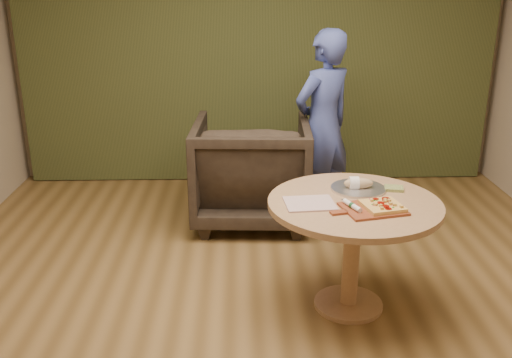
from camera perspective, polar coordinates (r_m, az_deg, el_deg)
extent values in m
cube|color=olive|center=(3.63, 1.60, -15.30)|extent=(5.00, 6.00, 0.02)
cube|color=#BDA88F|center=(6.02, 0.13, 13.23)|extent=(5.00, 0.02, 2.80)
cube|color=#32391A|center=(5.91, 0.16, 13.11)|extent=(4.80, 0.14, 2.78)
cylinder|color=tan|center=(3.92, 9.20, -12.22)|extent=(0.45, 0.45, 0.03)
cylinder|color=tan|center=(3.75, 9.48, -7.79)|extent=(0.11, 0.11, 0.68)
cylinder|color=tan|center=(3.60, 9.81, -2.48)|extent=(1.08, 1.08, 0.04)
cube|color=brown|center=(3.47, 11.61, -2.94)|extent=(0.41, 0.35, 0.01)
cube|color=brown|center=(3.38, 8.27, -3.35)|extent=(0.11, 0.07, 0.01)
cube|color=#E7B95A|center=(3.48, 12.52, -2.65)|extent=(0.27, 0.27, 0.02)
cylinder|color=#6C0A03|center=(3.56, 12.87, -1.92)|extent=(0.05, 0.05, 0.00)
cylinder|color=#6C0A03|center=(3.54, 12.93, -2.07)|extent=(0.05, 0.05, 0.00)
cylinder|color=#6C0A03|center=(3.49, 12.37, -2.34)|extent=(0.04, 0.04, 0.00)
cylinder|color=#6C0A03|center=(3.45, 12.80, -2.66)|extent=(0.05, 0.05, 0.00)
cylinder|color=#6C0A03|center=(3.41, 13.09, -2.90)|extent=(0.04, 0.04, 0.00)
cylinder|color=#6C0A03|center=(3.54, 11.88, -1.97)|extent=(0.04, 0.04, 0.00)
cube|color=gold|center=(3.50, 11.50, -2.12)|extent=(0.02, 0.02, 0.01)
cube|color=gold|center=(3.53, 12.80, -2.03)|extent=(0.02, 0.02, 0.01)
cube|color=gold|center=(3.50, 12.79, -2.19)|extent=(0.03, 0.03, 0.01)
cube|color=gold|center=(3.45, 11.86, -2.48)|extent=(0.03, 0.03, 0.01)
cube|color=gold|center=(3.52, 13.16, -2.09)|extent=(0.03, 0.03, 0.01)
cube|color=gold|center=(3.45, 14.35, -2.69)|extent=(0.02, 0.02, 0.01)
cube|color=gold|center=(3.40, 12.48, -2.87)|extent=(0.02, 0.02, 0.01)
cube|color=gold|center=(3.47, 13.68, -2.50)|extent=(0.02, 0.02, 0.01)
cube|color=gold|center=(3.48, 13.32, -2.41)|extent=(0.02, 0.02, 0.01)
cube|color=gold|center=(3.43, 12.37, -2.61)|extent=(0.02, 0.02, 0.01)
cube|color=#1A7417|center=(3.52, 11.68, -2.11)|extent=(0.01, 0.01, 0.00)
cube|color=#1A7417|center=(3.52, 11.77, -2.12)|extent=(0.01, 0.01, 0.00)
cube|color=#1A7417|center=(3.50, 11.48, -2.19)|extent=(0.01, 0.01, 0.00)
cube|color=#1A7417|center=(3.44, 13.57, -2.78)|extent=(0.01, 0.01, 0.00)
cube|color=#1A7417|center=(3.52, 11.99, -2.09)|extent=(0.01, 0.01, 0.00)
cube|color=#1A7417|center=(3.48, 12.47, -2.43)|extent=(0.01, 0.01, 0.00)
cube|color=#1A7417|center=(3.46, 11.58, -2.49)|extent=(0.01, 0.01, 0.00)
cube|color=#1A7417|center=(3.43, 12.71, -2.73)|extent=(0.01, 0.01, 0.00)
cube|color=#1A7417|center=(3.54, 11.99, -2.02)|extent=(0.01, 0.01, 0.00)
cube|color=#9B4368|center=(3.50, 13.32, -2.33)|extent=(0.03, 0.02, 0.00)
cube|color=#9B4368|center=(3.53, 11.43, -2.01)|extent=(0.02, 0.03, 0.00)
cube|color=#9B4368|center=(3.47, 13.43, -2.53)|extent=(0.01, 0.03, 0.00)
cube|color=#9B4368|center=(3.42, 13.00, -2.88)|extent=(0.01, 0.03, 0.00)
cube|color=#9B4368|center=(3.44, 11.79, -2.60)|extent=(0.03, 0.01, 0.00)
cylinder|color=white|center=(3.44, 9.60, -2.63)|extent=(0.09, 0.17, 0.03)
cylinder|color=#194C26|center=(3.44, 9.60, -2.63)|extent=(0.04, 0.04, 0.03)
cube|color=silver|center=(3.51, 8.76, -2.10)|extent=(0.03, 0.04, 0.00)
cube|color=white|center=(3.51, 5.39, -2.45)|extent=(0.32, 0.28, 0.01)
cylinder|color=silver|center=(3.79, 10.18, -0.99)|extent=(0.35, 0.35, 0.01)
cylinder|color=silver|center=(3.79, 10.18, -0.92)|extent=(0.36, 0.36, 0.02)
ellipsoid|color=tan|center=(3.77, 10.21, -0.42)|extent=(0.19, 0.08, 0.07)
cylinder|color=white|center=(3.77, 9.77, -0.43)|extent=(0.06, 0.09, 0.09)
cube|color=olive|center=(3.83, 13.62, -0.91)|extent=(0.14, 0.12, 0.02)
imported|color=black|center=(4.97, -0.45, 1.33)|extent=(1.03, 0.97, 1.02)
imported|color=#3E4D97|center=(5.05, 6.70, 5.31)|extent=(0.73, 0.68, 1.67)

